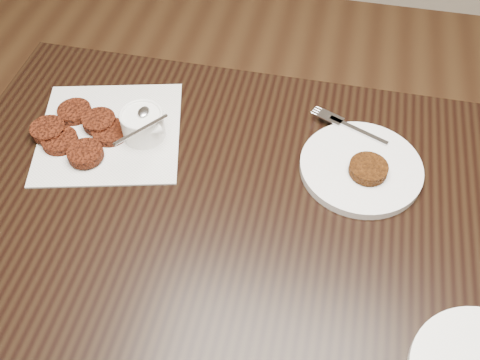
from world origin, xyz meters
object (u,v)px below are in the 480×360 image
plate_with_patty (362,165)px  sauce_ramekin (141,113)px  table (278,334)px  napkin (110,132)px

plate_with_patty → sauce_ramekin: bearing=-180.0°
table → sauce_ramekin: 0.57m
napkin → plate_with_patty: 0.49m
table → plate_with_patty: 0.44m
napkin → sauce_ramekin: 0.09m
sauce_ramekin → plate_with_patty: (0.42, 0.00, -0.05)m
table → napkin: 0.57m
napkin → sauce_ramekin: bearing=4.9°
table → plate_with_patty: plate_with_patty is taller
sauce_ramekin → napkin: bearing=-175.1°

